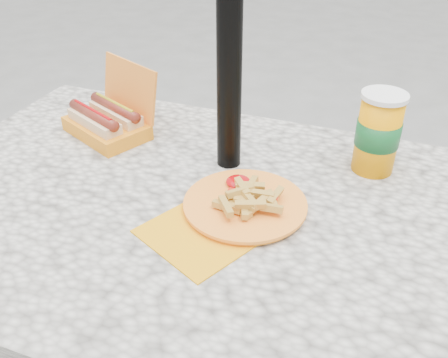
% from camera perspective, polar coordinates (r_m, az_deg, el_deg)
% --- Properties ---
extents(picnic_table, '(1.20, 0.80, 0.75)m').
position_cam_1_polar(picnic_table, '(1.02, -2.63, -7.72)').
color(picnic_table, beige).
rests_on(picnic_table, ground).
extents(hotdog_box, '(0.24, 0.22, 0.16)m').
position_cam_1_polar(hotdog_box, '(1.21, -13.12, 6.56)').
color(hotdog_box, orange).
rests_on(hotdog_box, picnic_table).
extents(fries_plate, '(0.28, 0.33, 0.05)m').
position_cam_1_polar(fries_plate, '(0.93, 2.07, -3.00)').
color(fries_plate, orange).
rests_on(fries_plate, picnic_table).
extents(soda_cup, '(0.09, 0.09, 0.17)m').
position_cam_1_polar(soda_cup, '(1.06, 17.19, 5.08)').
color(soda_cup, '#FF9800').
rests_on(soda_cup, picnic_table).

